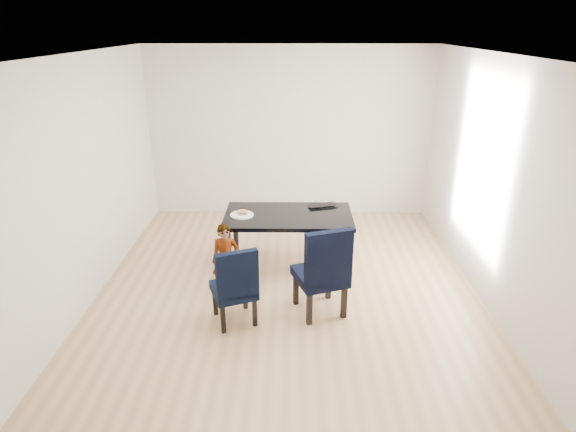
{
  "coord_description": "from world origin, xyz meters",
  "views": [
    {
      "loc": [
        0.07,
        -5.11,
        2.99
      ],
      "look_at": [
        0.0,
        0.2,
        0.85
      ],
      "focal_mm": 30.0,
      "sensor_mm": 36.0,
      "label": 1
    }
  ],
  "objects_px": {
    "dining_table": "(288,242)",
    "plate": "(242,215)",
    "chair_right": "(320,269)",
    "laptop": "(321,204)",
    "child": "(226,260)",
    "chair_left": "(233,283)"
  },
  "relations": [
    {
      "from": "chair_right",
      "to": "plate",
      "type": "relative_size",
      "value": 3.57
    },
    {
      "from": "chair_right",
      "to": "laptop",
      "type": "height_order",
      "value": "chair_right"
    },
    {
      "from": "plate",
      "to": "laptop",
      "type": "relative_size",
      "value": 0.81
    },
    {
      "from": "chair_left",
      "to": "laptop",
      "type": "xyz_separation_m",
      "value": [
        0.99,
        1.54,
        0.32
      ]
    },
    {
      "from": "dining_table",
      "to": "plate",
      "type": "xyz_separation_m",
      "value": [
        -0.58,
        -0.04,
        0.38
      ]
    },
    {
      "from": "dining_table",
      "to": "chair_right",
      "type": "bearing_deg",
      "value": -70.64
    },
    {
      "from": "chair_right",
      "to": "dining_table",
      "type": "bearing_deg",
      "value": 89.86
    },
    {
      "from": "plate",
      "to": "laptop",
      "type": "bearing_deg",
      "value": 20.77
    },
    {
      "from": "chair_right",
      "to": "laptop",
      "type": "relative_size",
      "value": 2.89
    },
    {
      "from": "dining_table",
      "to": "chair_right",
      "type": "height_order",
      "value": "chair_right"
    },
    {
      "from": "chair_right",
      "to": "laptop",
      "type": "bearing_deg",
      "value": 67.52
    },
    {
      "from": "plate",
      "to": "laptop",
      "type": "distance_m",
      "value": 1.07
    },
    {
      "from": "chair_right",
      "to": "child",
      "type": "height_order",
      "value": "chair_right"
    },
    {
      "from": "dining_table",
      "to": "chair_left",
      "type": "bearing_deg",
      "value": -114.99
    },
    {
      "from": "plate",
      "to": "laptop",
      "type": "xyz_separation_m",
      "value": [
        1.0,
        0.38,
        0.01
      ]
    },
    {
      "from": "chair_right",
      "to": "child",
      "type": "relative_size",
      "value": 1.19
    },
    {
      "from": "laptop",
      "to": "dining_table",
      "type": "bearing_deg",
      "value": 21.07
    },
    {
      "from": "chair_right",
      "to": "plate",
      "type": "distance_m",
      "value": 1.36
    },
    {
      "from": "chair_left",
      "to": "chair_right",
      "type": "distance_m",
      "value": 0.94
    },
    {
      "from": "laptop",
      "to": "child",
      "type": "bearing_deg",
      "value": 24.2
    },
    {
      "from": "dining_table",
      "to": "child",
      "type": "distance_m",
      "value": 0.98
    },
    {
      "from": "plate",
      "to": "laptop",
      "type": "height_order",
      "value": "laptop"
    }
  ]
}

